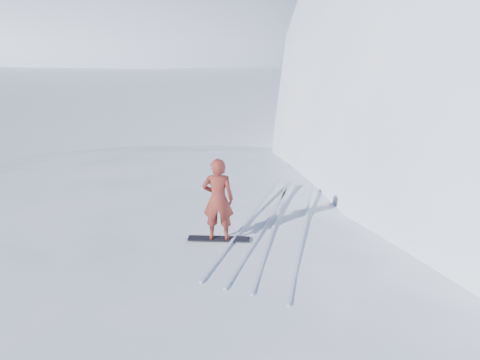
# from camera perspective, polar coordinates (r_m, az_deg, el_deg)

# --- Properties ---
(far_ridge_a) EXTENTS (120.00, 70.00, 28.00)m
(far_ridge_a) POSITION_cam_1_polar(r_m,az_deg,el_deg) (99.60, -20.45, 14.74)
(far_ridge_a) COLOR white
(far_ridge_a) RESTS_ON ground
(far_ridge_c) EXTENTS (140.00, 90.00, 36.00)m
(far_ridge_c) POSITION_cam_1_polar(r_m,az_deg,el_deg) (124.16, 8.08, 16.68)
(far_ridge_c) COLOR white
(far_ridge_c) RESTS_ON ground
(snowboard) EXTENTS (1.37, 0.84, 0.02)m
(snowboard) POSITION_cam_1_polar(r_m,az_deg,el_deg) (12.15, -2.29, -6.27)
(snowboard) COLOR black
(snowboard) RESTS_ON near_ridge
(snowboarder) EXTENTS (0.82, 0.71, 1.90)m
(snowboarder) POSITION_cam_1_polar(r_m,az_deg,el_deg) (11.75, -2.35, -2.09)
(snowboarder) COLOR maroon
(snowboarder) RESTS_ON snowboard
(vapor_plume) EXTENTS (8.78, 7.02, 6.15)m
(vapor_plume) POSITION_cam_1_polar(r_m,az_deg,el_deg) (72.33, -15.99, 13.49)
(vapor_plume) COLOR white
(vapor_plume) RESTS_ON ground
(board_tracks) EXTENTS (2.93, 5.92, 0.04)m
(board_tracks) POSITION_cam_1_polar(r_m,az_deg,el_deg) (12.76, 3.43, -4.87)
(board_tracks) COLOR silver
(board_tracks) RESTS_ON ground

